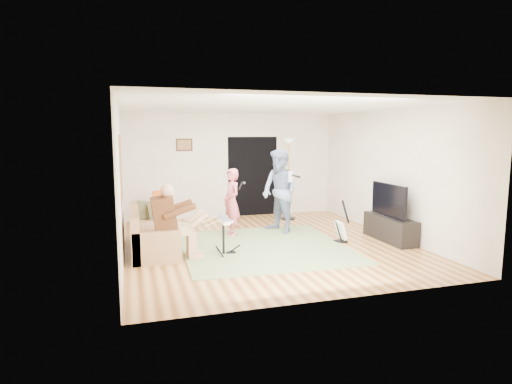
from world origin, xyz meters
TOP-DOWN VIEW (x-y plane):
  - floor at (0.00, 0.00)m, footprint 6.00×6.00m
  - walls at (0.00, 0.00)m, footprint 5.50×6.00m
  - ceiling at (0.00, 0.00)m, footprint 6.00×6.00m
  - window_blinds at (-2.74, 0.20)m, footprint 0.00×2.05m
  - doorway at (0.55, 2.99)m, footprint 2.10×0.00m
  - picture_frame at (-1.25, 2.99)m, footprint 0.42×0.03m
  - area_rug at (-0.15, -0.21)m, footprint 3.21×3.32m
  - sofa at (-2.29, 0.16)m, footprint 0.82×1.99m
  - drummer at (-1.88, -0.49)m, footprint 0.86×0.48m
  - drum_kit at (-1.00, -0.49)m, footprint 0.38×0.67m
  - singer at (-0.52, 0.88)m, footprint 0.43×0.58m
  - microphone at (-0.32, 0.88)m, footprint 0.06×0.06m
  - guitarist at (0.57, 0.88)m, footprint 0.97×1.09m
  - guitar_held at (0.77, 0.88)m, footprint 0.13×0.60m
  - guitar_spare at (1.48, -0.28)m, footprint 0.31×0.28m
  - torchiere_lamp at (1.27, 2.20)m, footprint 0.37×0.37m
  - dining_chair at (-1.90, 1.84)m, footprint 0.45×0.47m
  - tv_cabinet at (2.50, -0.45)m, footprint 0.40×1.40m
  - television at (2.45, -0.45)m, footprint 0.06×1.13m

SIDE VIEW (x-z plane):
  - floor at x=0.00m, z-range 0.00..0.00m
  - area_rug at x=-0.15m, z-range 0.00..0.02m
  - guitar_spare at x=1.48m, z-range -0.18..0.68m
  - tv_cabinet at x=2.50m, z-range 0.00..0.50m
  - sofa at x=-2.29m, z-range -0.14..0.67m
  - drum_kit at x=-1.00m, z-range -0.04..0.65m
  - dining_chair at x=-1.90m, z-range -0.13..0.77m
  - drummer at x=-1.88m, z-range -0.15..1.18m
  - singer at x=-0.52m, z-range 0.00..1.45m
  - television at x=2.45m, z-range 0.52..1.18m
  - guitarist at x=0.57m, z-range 0.00..1.85m
  - doorway at x=0.55m, z-range 0.00..2.10m
  - microphone at x=-0.32m, z-range 0.96..1.20m
  - guitar_held at x=0.77m, z-range 1.13..1.39m
  - walls at x=0.00m, z-range 0.00..2.70m
  - torchiere_lamp at x=1.27m, z-range 0.38..2.44m
  - window_blinds at x=-2.74m, z-range 0.53..2.58m
  - picture_frame at x=-1.25m, z-range 1.74..2.06m
  - ceiling at x=0.00m, z-range 2.70..2.70m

